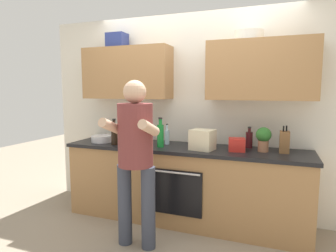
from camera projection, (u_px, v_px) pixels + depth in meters
name	position (u px, v px, depth m)	size (l,w,h in m)	color
ground_plane	(183.00, 220.00, 3.50)	(12.00, 12.00, 0.00)	gray
back_wall_unit	(190.00, 95.00, 3.57)	(4.00, 0.38, 2.50)	silver
counter	(183.00, 184.00, 3.45)	(2.84, 0.67, 0.90)	#A37547
person_standing	(135.00, 151.00, 2.81)	(0.49, 0.45, 1.65)	#383D4C
bottle_hotsauce	(132.00, 130.00, 3.84)	(0.07, 0.07, 0.30)	red
bottle_soda	(160.00, 135.00, 3.36)	(0.08, 0.08, 0.35)	#198C33
bottle_water	(167.00, 137.00, 3.54)	(0.06, 0.06, 0.25)	silver
bottle_soy	(114.00, 134.00, 3.49)	(0.07, 0.07, 0.32)	black
bottle_wine	(249.00, 139.00, 3.33)	(0.08, 0.08, 0.24)	#471419
cup_coffee	(195.00, 141.00, 3.50)	(0.09, 0.09, 0.09)	white
mixing_bowl	(102.00, 139.00, 3.70)	(0.26, 0.26, 0.08)	silver
knife_block	(284.00, 142.00, 3.06)	(0.10, 0.14, 0.29)	brown
potted_herb	(263.00, 138.00, 3.11)	(0.16, 0.16, 0.27)	#9E6647
grocery_bag_bread	(131.00, 137.00, 3.59)	(0.17, 0.19, 0.16)	tan
grocery_bag_rice	(202.00, 140.00, 3.21)	(0.25, 0.21, 0.23)	beige
grocery_bag_crisps	(237.00, 145.00, 3.15)	(0.17, 0.16, 0.14)	red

